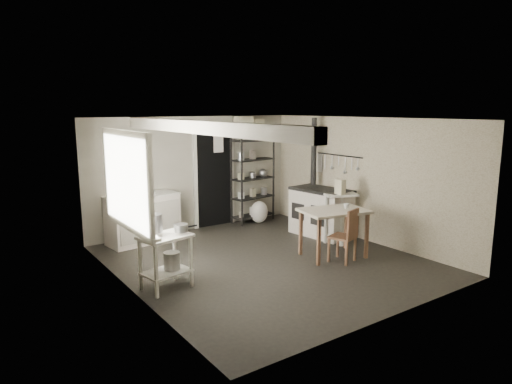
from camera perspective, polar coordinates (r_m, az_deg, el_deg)
floor at (r=7.56m, az=1.32°, el=-8.57°), size 5.00×5.00×0.00m
ceiling at (r=7.15m, az=1.40°, el=9.14°), size 5.00×5.00×0.00m
wall_back at (r=9.37m, az=-7.75°, el=2.31°), size 4.50×0.02×2.30m
wall_front at (r=5.51m, az=17.02°, el=-3.84°), size 4.50×0.02×2.30m
wall_left at (r=6.23m, az=-15.56°, el=-2.13°), size 0.02×5.00×2.30m
wall_right at (r=8.77m, az=13.28°, el=1.57°), size 0.02×5.00×2.30m
window at (r=6.36m, az=-16.07°, el=1.31°), size 0.12×1.76×1.28m
doorway at (r=9.58m, az=-5.26°, el=1.63°), size 0.96×0.10×2.08m
ceiling_beam at (r=6.51m, az=-7.22°, el=8.04°), size 0.18×5.00×0.18m
wallpaper_panel at (r=8.77m, az=13.23°, el=1.56°), size 0.01×5.00×2.30m
utensil_rail at (r=9.09m, az=10.30°, el=4.52°), size 0.06×1.20×0.44m
prep_table at (r=6.45m, az=-11.20°, el=-8.42°), size 0.74×0.59×0.76m
stockpot at (r=6.30m, az=-12.67°, el=-3.83°), size 0.25×0.25×0.25m
saucepan at (r=6.34m, az=-9.35°, el=-4.45°), size 0.21×0.21×0.11m
bucket at (r=6.48m, az=-10.48°, el=-8.45°), size 0.29×0.29×0.25m
base_cabinets at (r=8.71m, az=-13.95°, el=-3.15°), size 1.43×0.74×0.90m
mixing_bowl at (r=8.68m, az=-13.14°, el=0.16°), size 0.35×0.35×0.07m
counter_cup at (r=8.44m, az=-16.40°, el=-0.18°), size 0.16×0.16×0.10m
shelf_rack at (r=9.91m, az=-0.41°, el=1.68°), size 1.02×0.51×2.06m
shelf_jar at (r=9.62m, az=-1.90°, el=3.91°), size 0.09×0.09×0.19m
storage_box_a at (r=9.67m, az=-1.58°, el=7.77°), size 0.37×0.33×0.23m
storage_box_b at (r=9.91m, az=0.03°, el=7.73°), size 0.27×0.25×0.17m
stove at (r=9.01m, az=8.12°, el=-2.63°), size 0.78×1.24×0.92m
stovepipe at (r=9.30m, az=7.23°, el=4.99°), size 0.14×0.14×1.50m
side_ledge at (r=8.57m, az=10.46°, el=-3.44°), size 0.68×0.54×0.93m
oats_box at (r=8.39m, az=10.47°, el=0.30°), size 0.12×0.19×0.27m
work_table at (r=7.77m, az=9.63°, el=-5.26°), size 1.19×0.95×0.81m
table_cup at (r=7.78m, az=11.21°, el=-2.07°), size 0.10×0.10×0.09m
chair at (r=7.52m, az=10.76°, el=-5.00°), size 0.47×0.48×0.89m
flour_sack at (r=9.91m, az=0.40°, el=-2.51°), size 0.47×0.42×0.48m
floor_crock at (r=8.48m, az=10.55°, el=-6.08°), size 0.17×0.17×0.16m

